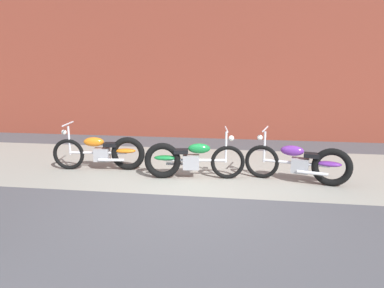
# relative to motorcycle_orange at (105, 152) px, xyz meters

# --- Properties ---
(ground_plane) EXTENTS (80.00, 80.00, 0.00)m
(ground_plane) POSITION_rel_motorcycle_orange_xyz_m (1.99, -1.30, -0.40)
(ground_plane) COLOR #47474C
(sidewalk_slab) EXTENTS (36.00, 3.50, 0.01)m
(sidewalk_slab) POSITION_rel_motorcycle_orange_xyz_m (1.99, 0.45, -0.40)
(sidewalk_slab) COLOR gray
(sidewalk_slab) RESTS_ON ground
(brick_building_wall) EXTENTS (36.00, 0.50, 6.33)m
(brick_building_wall) POSITION_rel_motorcycle_orange_xyz_m (1.99, 3.90, 2.77)
(brick_building_wall) COLOR brown
(brick_building_wall) RESTS_ON ground
(motorcycle_orange) EXTENTS (2.00, 0.58, 1.03)m
(motorcycle_orange) POSITION_rel_motorcycle_orange_xyz_m (0.00, 0.00, 0.00)
(motorcycle_orange) COLOR black
(motorcycle_orange) RESTS_ON ground
(motorcycle_green) EXTENTS (2.00, 0.58, 1.03)m
(motorcycle_green) POSITION_rel_motorcycle_orange_xyz_m (1.85, -0.34, 0.00)
(motorcycle_green) COLOR black
(motorcycle_green) RESTS_ON ground
(motorcycle_purple) EXTENTS (1.98, 0.74, 1.03)m
(motorcycle_purple) POSITION_rel_motorcycle_orange_xyz_m (4.11, -0.31, 0.00)
(motorcycle_purple) COLOR black
(motorcycle_purple) RESTS_ON ground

